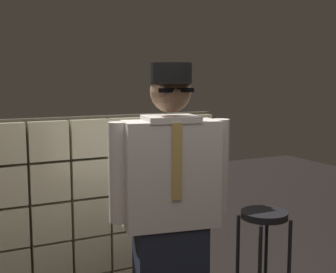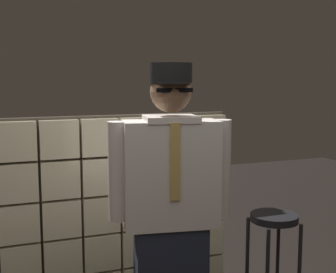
# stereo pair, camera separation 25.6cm
# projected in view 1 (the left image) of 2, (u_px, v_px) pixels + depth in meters

# --- Properties ---
(glass_block_wall) EXTENTS (2.09, 0.10, 1.50)m
(glass_block_wall) POSITION_uv_depth(u_px,v_px,m) (90.00, 216.00, 3.44)
(glass_block_wall) COLOR beige
(glass_block_wall) RESTS_ON ground
(standing_person) EXTENTS (0.74, 0.36, 1.84)m
(standing_person) POSITION_uv_depth(u_px,v_px,m) (171.00, 213.00, 2.73)
(standing_person) COLOR #1E2333
(standing_person) RESTS_ON ground
(bar_stool) EXTENTS (0.34, 0.34, 0.79)m
(bar_stool) POSITION_uv_depth(u_px,v_px,m) (264.00, 238.00, 3.38)
(bar_stool) COLOR black
(bar_stool) RESTS_ON ground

